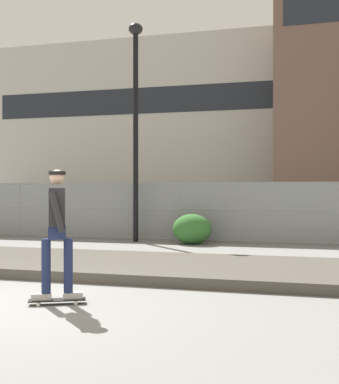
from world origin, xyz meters
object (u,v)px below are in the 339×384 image
parked_car_near (128,210)px  shrub_left (192,229)px  street_lamp (136,106)px  skateboard (57,300)px  parked_car_mid (278,211)px  skater (57,225)px

parked_car_near → shrub_left: bearing=-48.4°
street_lamp → parked_car_near: street_lamp is taller
skateboard → parked_car_mid: (2.23, 12.22, 0.78)m
parked_car_near → shrub_left: (3.50, -3.95, -0.39)m
shrub_left → skater: bearing=-89.9°
shrub_left → street_lamp: bearing=172.9°
parked_car_near → shrub_left: 5.29m
street_lamp → parked_car_mid: street_lamp is taller
street_lamp → parked_car_near: (-1.65, 3.71, -3.39)m
skater → parked_car_mid: 12.42m
skateboard → street_lamp: bearing=102.2°
street_lamp → parked_car_near: bearing=113.9°
skater → shrub_left: skater is taller
street_lamp → skater: bearing=-77.8°
parked_car_mid → skateboard: bearing=-100.3°
skateboard → skater: 1.07m
skater → shrub_left: (-0.01, 8.37, -0.68)m
parked_car_mid → shrub_left: (-2.24, -3.85, -0.39)m
skateboard → street_lamp: 9.74m
parked_car_mid → skater: bearing=-100.3°
skateboard → skater: size_ratio=0.44×
street_lamp → shrub_left: bearing=-7.1°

